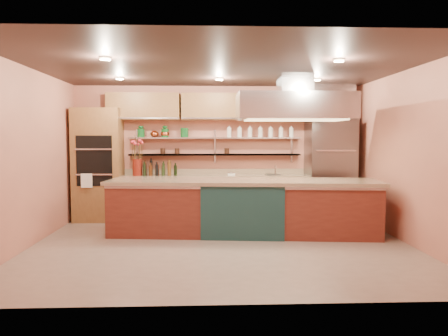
{
  "coord_description": "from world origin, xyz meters",
  "views": [
    {
      "loc": [
        -0.25,
        -6.85,
        1.71
      ],
      "look_at": [
        0.08,
        1.0,
        1.16
      ],
      "focal_mm": 35.0,
      "sensor_mm": 36.0,
      "label": 1
    }
  ],
  "objects_px": {
    "refrigerator": "(330,169)",
    "copper_kettle": "(154,134)",
    "flower_vase": "(137,167)",
    "green_canister": "(184,133)",
    "island": "(243,207)",
    "kitchen_scale": "(231,173)"
  },
  "relations": [
    {
      "from": "island",
      "to": "flower_vase",
      "type": "relative_size",
      "value": 13.57
    },
    {
      "from": "green_canister",
      "to": "copper_kettle",
      "type": "bearing_deg",
      "value": 180.0
    },
    {
      "from": "island",
      "to": "kitchen_scale",
      "type": "bearing_deg",
      "value": 101.01
    },
    {
      "from": "island",
      "to": "kitchen_scale",
      "type": "distance_m",
      "value": 1.47
    },
    {
      "from": "island",
      "to": "kitchen_scale",
      "type": "relative_size",
      "value": 31.98
    },
    {
      "from": "refrigerator",
      "to": "green_canister",
      "type": "relative_size",
      "value": 10.8
    },
    {
      "from": "island",
      "to": "copper_kettle",
      "type": "height_order",
      "value": "copper_kettle"
    },
    {
      "from": "green_canister",
      "to": "refrigerator",
      "type": "bearing_deg",
      "value": -4.32
    },
    {
      "from": "flower_vase",
      "to": "copper_kettle",
      "type": "height_order",
      "value": "copper_kettle"
    },
    {
      "from": "flower_vase",
      "to": "copper_kettle",
      "type": "bearing_deg",
      "value": 33.52
    },
    {
      "from": "copper_kettle",
      "to": "green_canister",
      "type": "xyz_separation_m",
      "value": [
        0.63,
        0.0,
        0.03
      ]
    },
    {
      "from": "copper_kettle",
      "to": "kitchen_scale",
      "type": "bearing_deg",
      "value": -7.82
    },
    {
      "from": "flower_vase",
      "to": "copper_kettle",
      "type": "xyz_separation_m",
      "value": [
        0.33,
        0.22,
        0.68
      ]
    },
    {
      "from": "refrigerator",
      "to": "copper_kettle",
      "type": "bearing_deg",
      "value": 176.41
    },
    {
      "from": "island",
      "to": "green_canister",
      "type": "height_order",
      "value": "green_canister"
    },
    {
      "from": "copper_kettle",
      "to": "flower_vase",
      "type": "bearing_deg",
      "value": -146.48
    },
    {
      "from": "flower_vase",
      "to": "copper_kettle",
      "type": "distance_m",
      "value": 0.79
    },
    {
      "from": "refrigerator",
      "to": "green_canister",
      "type": "height_order",
      "value": "refrigerator"
    },
    {
      "from": "flower_vase",
      "to": "green_canister",
      "type": "bearing_deg",
      "value": 12.91
    },
    {
      "from": "island",
      "to": "flower_vase",
      "type": "distance_m",
      "value": 2.55
    },
    {
      "from": "refrigerator",
      "to": "flower_vase",
      "type": "relative_size",
      "value": 6.15
    },
    {
      "from": "island",
      "to": "green_canister",
      "type": "bearing_deg",
      "value": 130.3
    }
  ]
}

